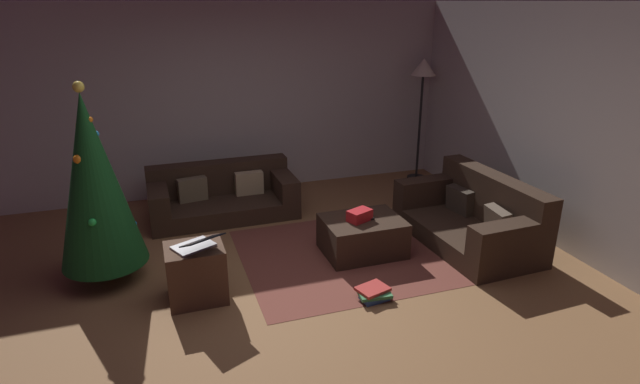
# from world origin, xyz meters

# --- Properties ---
(ground_plane) EXTENTS (6.40, 6.40, 0.00)m
(ground_plane) POSITION_xyz_m (0.00, 0.00, 0.00)
(ground_plane) COLOR brown
(rear_partition) EXTENTS (6.40, 0.12, 2.60)m
(rear_partition) POSITION_xyz_m (0.00, 3.14, 1.30)
(rear_partition) COLOR #BCB7B2
(rear_partition) RESTS_ON ground_plane
(corner_partition) EXTENTS (0.12, 6.40, 2.60)m
(corner_partition) POSITION_xyz_m (3.14, 0.00, 1.30)
(corner_partition) COLOR #B5B0AB
(corner_partition) RESTS_ON ground_plane
(couch_left) EXTENTS (1.82, 0.88, 0.64)m
(couch_left) POSITION_xyz_m (-0.33, 2.24, 0.25)
(couch_left) COLOR #332319
(couch_left) RESTS_ON ground_plane
(couch_right) EXTENTS (1.00, 1.75, 0.77)m
(couch_right) POSITION_xyz_m (2.26, 0.50, 0.29)
(couch_right) COLOR #332319
(couch_right) RESTS_ON ground_plane
(ottoman) EXTENTS (0.84, 0.65, 0.40)m
(ottoman) POSITION_xyz_m (0.94, 0.64, 0.20)
(ottoman) COLOR #332319
(ottoman) RESTS_ON ground_plane
(gift_box) EXTENTS (0.29, 0.24, 0.12)m
(gift_box) POSITION_xyz_m (0.90, 0.62, 0.46)
(gift_box) COLOR red
(gift_box) RESTS_ON ottoman
(tv_remote) EXTENTS (0.10, 0.17, 0.02)m
(tv_remote) POSITION_xyz_m (1.01, 0.66, 0.41)
(tv_remote) COLOR black
(tv_remote) RESTS_ON ottoman
(christmas_tree) EXTENTS (0.81, 0.81, 1.95)m
(christmas_tree) POSITION_xyz_m (-1.67, 0.92, 1.03)
(christmas_tree) COLOR brown
(christmas_tree) RESTS_ON ground_plane
(side_table) EXTENTS (0.52, 0.44, 0.53)m
(side_table) POSITION_xyz_m (-0.87, 0.27, 0.26)
(side_table) COLOR #4C3323
(side_table) RESTS_ON ground_plane
(laptop) EXTENTS (0.48, 0.51, 0.18)m
(laptop) POSITION_xyz_m (-0.84, 0.21, 0.58)
(laptop) COLOR silver
(laptop) RESTS_ON side_table
(book_stack) EXTENTS (0.33, 0.29, 0.11)m
(book_stack) POSITION_xyz_m (0.68, -0.27, 0.06)
(book_stack) COLOR #2D5193
(book_stack) RESTS_ON ground_plane
(corner_lamp) EXTENTS (0.36, 0.36, 1.82)m
(corner_lamp) POSITION_xyz_m (2.75, 2.71, 1.56)
(corner_lamp) COLOR black
(corner_lamp) RESTS_ON ground_plane
(area_rug) EXTENTS (2.60, 2.00, 0.01)m
(area_rug) POSITION_xyz_m (0.94, 0.64, 0.00)
(area_rug) COLOR brown
(area_rug) RESTS_ON ground_plane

